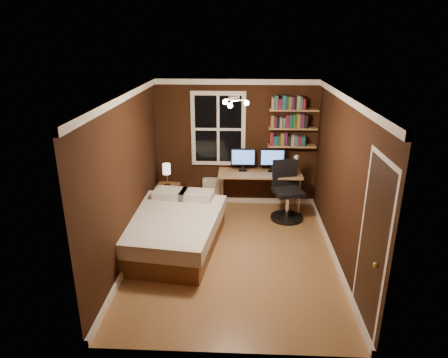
{
  "coord_description": "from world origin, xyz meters",
  "views": [
    {
      "loc": [
        0.12,
        -5.55,
        3.29
      ],
      "look_at": [
        -0.16,
        0.45,
        1.1
      ],
      "focal_mm": 32.0,
      "sensor_mm": 36.0,
      "label": 1
    }
  ],
  "objects_px": {
    "nightstand": "(168,198)",
    "office_chair": "(287,196)",
    "monitor_left": "(243,160)",
    "bedside_lamp": "(167,175)",
    "desk_lamp": "(296,164)",
    "desk": "(260,175)",
    "bed": "(172,230)",
    "radiator": "(212,191)",
    "monitor_right": "(272,160)"
  },
  "relations": [
    {
      "from": "nightstand",
      "to": "desk_lamp",
      "type": "bearing_deg",
      "value": 6.14
    },
    {
      "from": "monitor_right",
      "to": "desk_lamp",
      "type": "relative_size",
      "value": 1.1
    },
    {
      "from": "bed",
      "to": "radiator",
      "type": "height_order",
      "value": "bed"
    },
    {
      "from": "bed",
      "to": "desk_lamp",
      "type": "bearing_deg",
      "value": 41.95
    },
    {
      "from": "nightstand",
      "to": "bedside_lamp",
      "type": "distance_m",
      "value": 0.49
    },
    {
      "from": "bedside_lamp",
      "to": "radiator",
      "type": "distance_m",
      "value": 1.04
    },
    {
      "from": "nightstand",
      "to": "bedside_lamp",
      "type": "height_order",
      "value": "bedside_lamp"
    },
    {
      "from": "bedside_lamp",
      "to": "desk",
      "type": "distance_m",
      "value": 1.8
    },
    {
      "from": "desk",
      "to": "bed",
      "type": "bearing_deg",
      "value": -132.92
    },
    {
      "from": "bedside_lamp",
      "to": "monitor_right",
      "type": "bearing_deg",
      "value": 7.47
    },
    {
      "from": "monitor_left",
      "to": "desk_lamp",
      "type": "bearing_deg",
      "value": -10.7
    },
    {
      "from": "bed",
      "to": "monitor_right",
      "type": "xyz_separation_m",
      "value": [
        1.7,
        1.66,
        0.69
      ]
    },
    {
      "from": "monitor_left",
      "to": "monitor_right",
      "type": "xyz_separation_m",
      "value": [
        0.57,
        0.0,
        0.0
      ]
    },
    {
      "from": "desk",
      "to": "monitor_right",
      "type": "distance_m",
      "value": 0.38
    },
    {
      "from": "bedside_lamp",
      "to": "office_chair",
      "type": "height_order",
      "value": "office_chair"
    },
    {
      "from": "desk",
      "to": "monitor_left",
      "type": "height_order",
      "value": "monitor_left"
    },
    {
      "from": "desk",
      "to": "bedside_lamp",
      "type": "bearing_deg",
      "value": -174.11
    },
    {
      "from": "monitor_right",
      "to": "nightstand",
      "type": "bearing_deg",
      "value": -172.53
    },
    {
      "from": "bed",
      "to": "desk_lamp",
      "type": "height_order",
      "value": "desk_lamp"
    },
    {
      "from": "monitor_right",
      "to": "office_chair",
      "type": "xyz_separation_m",
      "value": [
        0.26,
        -0.48,
        -0.56
      ]
    },
    {
      "from": "bed",
      "to": "bedside_lamp",
      "type": "height_order",
      "value": "bedside_lamp"
    },
    {
      "from": "office_chair",
      "to": "monitor_left",
      "type": "bearing_deg",
      "value": 134.72
    },
    {
      "from": "bedside_lamp",
      "to": "monitor_right",
      "type": "distance_m",
      "value": 2.05
    },
    {
      "from": "radiator",
      "to": "nightstand",
      "type": "bearing_deg",
      "value": -154.15
    },
    {
      "from": "monitor_right",
      "to": "office_chair",
      "type": "height_order",
      "value": "monitor_right"
    },
    {
      "from": "desk_lamp",
      "to": "desk",
      "type": "bearing_deg",
      "value": 170.81
    },
    {
      "from": "bedside_lamp",
      "to": "monitor_left",
      "type": "distance_m",
      "value": 1.5
    },
    {
      "from": "nightstand",
      "to": "monitor_left",
      "type": "height_order",
      "value": "monitor_left"
    },
    {
      "from": "radiator",
      "to": "monitor_right",
      "type": "distance_m",
      "value": 1.4
    },
    {
      "from": "bed",
      "to": "office_chair",
      "type": "distance_m",
      "value": 2.3
    },
    {
      "from": "monitor_left",
      "to": "bedside_lamp",
      "type": "bearing_deg",
      "value": -169.69
    },
    {
      "from": "monitor_left",
      "to": "desk",
      "type": "bearing_deg",
      "value": -13.67
    },
    {
      "from": "nightstand",
      "to": "monitor_left",
      "type": "relative_size",
      "value": 1.1
    },
    {
      "from": "nightstand",
      "to": "office_chair",
      "type": "height_order",
      "value": "office_chair"
    },
    {
      "from": "bed",
      "to": "desk",
      "type": "xyz_separation_m",
      "value": [
        1.47,
        1.58,
        0.41
      ]
    },
    {
      "from": "bedside_lamp",
      "to": "monitor_left",
      "type": "xyz_separation_m",
      "value": [
        1.46,
        0.26,
        0.24
      ]
    },
    {
      "from": "desk_lamp",
      "to": "bed",
      "type": "bearing_deg",
      "value": -145.35
    },
    {
      "from": "monitor_left",
      "to": "office_chair",
      "type": "xyz_separation_m",
      "value": [
        0.82,
        -0.48,
        -0.56
      ]
    },
    {
      "from": "monitor_left",
      "to": "desk_lamp",
      "type": "xyz_separation_m",
      "value": [
        0.99,
        -0.19,
        -0.01
      ]
    },
    {
      "from": "nightstand",
      "to": "radiator",
      "type": "xyz_separation_m",
      "value": [
        0.83,
        0.4,
        0.01
      ]
    },
    {
      "from": "monitor_right",
      "to": "office_chair",
      "type": "distance_m",
      "value": 0.78
    },
    {
      "from": "office_chair",
      "to": "desk_lamp",
      "type": "bearing_deg",
      "value": 44.3
    },
    {
      "from": "bed",
      "to": "desk_lamp",
      "type": "xyz_separation_m",
      "value": [
        2.13,
        1.47,
        0.69
      ]
    },
    {
      "from": "nightstand",
      "to": "desk",
      "type": "bearing_deg",
      "value": 10.22
    },
    {
      "from": "desk",
      "to": "monitor_right",
      "type": "height_order",
      "value": "monitor_right"
    },
    {
      "from": "nightstand",
      "to": "desk_lamp",
      "type": "xyz_separation_m",
      "value": [
        2.45,
        0.08,
        0.72
      ]
    },
    {
      "from": "nightstand",
      "to": "bed",
      "type": "bearing_deg",
      "value": -72.87
    },
    {
      "from": "nightstand",
      "to": "office_chair",
      "type": "distance_m",
      "value": 2.3
    },
    {
      "from": "monitor_left",
      "to": "monitor_right",
      "type": "relative_size",
      "value": 1.0
    },
    {
      "from": "bedside_lamp",
      "to": "office_chair",
      "type": "xyz_separation_m",
      "value": [
        2.28,
        -0.21,
        -0.32
      ]
    }
  ]
}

